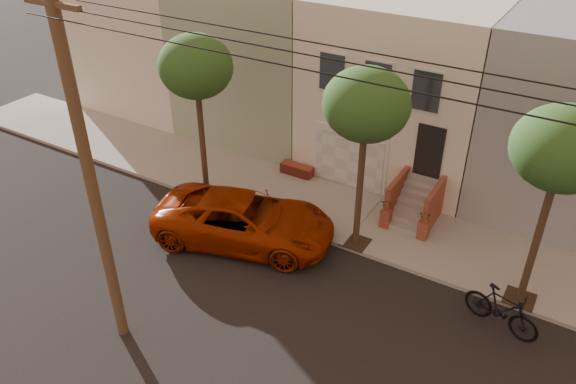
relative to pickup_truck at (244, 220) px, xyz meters
The scene contains 8 objects.
ground 3.43m from the pickup_truck, 41.68° to the right, with size 90.00×90.00×0.00m, color black.
sidewalk 4.08m from the pickup_truck, 51.68° to the left, with size 40.00×3.70×0.15m, color gray.
house_row 9.72m from the pickup_truck, 74.54° to the left, with size 33.10×11.70×7.00m.
tree_left 5.59m from the pickup_truck, 150.74° to the left, with size 2.70×2.57×6.30m.
tree_mid 5.85m from the pickup_truck, 25.90° to the left, with size 2.70×2.57×6.30m.
tree_right 10.14m from the pickup_truck, 10.66° to the left, with size 2.70×2.57×6.30m.
pickup_truck is the anchor object (origin of this frame).
motorcycle 8.67m from the pickup_truck, ahead, with size 0.64×2.26×1.36m, color black.
Camera 1 is at (7.00, -10.65, 11.96)m, focal length 34.98 mm.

